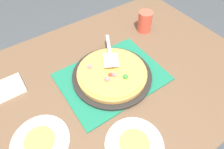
{
  "coord_description": "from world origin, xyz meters",
  "views": [
    {
      "loc": [
        -0.34,
        -0.49,
        1.48
      ],
      "look_at": [
        0.0,
        0.0,
        0.77
      ],
      "focal_mm": 31.27,
      "sensor_mm": 36.0,
      "label": 1
    }
  ],
  "objects_px": {
    "pizza_pan": "(112,75)",
    "cup_near": "(145,22)",
    "served_slice_left": "(135,143)",
    "pizza": "(112,73)",
    "pizza_server": "(110,53)",
    "napkin_stack": "(10,87)",
    "plate_far_right": "(40,142)",
    "served_slice_right": "(39,140)",
    "plate_near_left": "(134,145)"
  },
  "relations": [
    {
      "from": "pizza_pan",
      "to": "cup_near",
      "type": "xyz_separation_m",
      "value": [
        0.37,
        0.2,
        0.05
      ]
    },
    {
      "from": "served_slice_left",
      "to": "cup_near",
      "type": "height_order",
      "value": "cup_near"
    },
    {
      "from": "served_slice_left",
      "to": "pizza",
      "type": "bearing_deg",
      "value": 69.76
    },
    {
      "from": "served_slice_left",
      "to": "pizza_server",
      "type": "distance_m",
      "value": 0.44
    },
    {
      "from": "served_slice_left",
      "to": "napkin_stack",
      "type": "xyz_separation_m",
      "value": [
        -0.31,
        0.53,
        -0.01
      ]
    },
    {
      "from": "pizza_pan",
      "to": "plate_far_right",
      "type": "relative_size",
      "value": 1.73
    },
    {
      "from": "pizza",
      "to": "served_slice_left",
      "type": "bearing_deg",
      "value": -110.24
    },
    {
      "from": "served_slice_left",
      "to": "served_slice_right",
      "type": "bearing_deg",
      "value": 143.83
    },
    {
      "from": "served_slice_left",
      "to": "napkin_stack",
      "type": "bearing_deg",
      "value": 120.23
    },
    {
      "from": "pizza_pan",
      "to": "pizza_server",
      "type": "xyz_separation_m",
      "value": [
        0.05,
        0.09,
        0.05
      ]
    },
    {
      "from": "cup_near",
      "to": "pizza_server",
      "type": "relative_size",
      "value": 0.54
    },
    {
      "from": "served_slice_right",
      "to": "napkin_stack",
      "type": "bearing_deg",
      "value": 94.06
    },
    {
      "from": "plate_near_left",
      "to": "served_slice_right",
      "type": "xyz_separation_m",
      "value": [
        -0.28,
        0.21,
        0.01
      ]
    },
    {
      "from": "plate_near_left",
      "to": "plate_far_right",
      "type": "distance_m",
      "value": 0.35
    },
    {
      "from": "pizza",
      "to": "napkin_stack",
      "type": "relative_size",
      "value": 2.75
    },
    {
      "from": "napkin_stack",
      "to": "pizza_server",
      "type": "bearing_deg",
      "value": -14.59
    },
    {
      "from": "served_slice_right",
      "to": "served_slice_left",
      "type": "bearing_deg",
      "value": -36.17
    },
    {
      "from": "pizza",
      "to": "cup_near",
      "type": "xyz_separation_m",
      "value": [
        0.37,
        0.2,
        0.03
      ]
    },
    {
      "from": "pizza_server",
      "to": "cup_near",
      "type": "bearing_deg",
      "value": 19.09
    },
    {
      "from": "served_slice_right",
      "to": "pizza_server",
      "type": "relative_size",
      "value": 0.49
    },
    {
      "from": "pizza_pan",
      "to": "pizza",
      "type": "relative_size",
      "value": 1.15
    },
    {
      "from": "pizza",
      "to": "napkin_stack",
      "type": "bearing_deg",
      "value": 153.81
    },
    {
      "from": "served_slice_right",
      "to": "cup_near",
      "type": "relative_size",
      "value": 0.92
    },
    {
      "from": "napkin_stack",
      "to": "served_slice_right",
      "type": "bearing_deg",
      "value": -85.94
    },
    {
      "from": "plate_far_right",
      "to": "served_slice_right",
      "type": "xyz_separation_m",
      "value": [
        0.0,
        0.0,
        0.01
      ]
    },
    {
      "from": "served_slice_right",
      "to": "napkin_stack",
      "type": "relative_size",
      "value": 0.92
    },
    {
      "from": "pizza",
      "to": "plate_far_right",
      "type": "xyz_separation_m",
      "value": [
        -0.4,
        -0.11,
        -0.03
      ]
    },
    {
      "from": "served_slice_right",
      "to": "plate_far_right",
      "type": "bearing_deg",
      "value": 0.0
    },
    {
      "from": "pizza",
      "to": "served_slice_right",
      "type": "height_order",
      "value": "pizza"
    },
    {
      "from": "plate_near_left",
      "to": "served_slice_left",
      "type": "distance_m",
      "value": 0.01
    },
    {
      "from": "plate_far_right",
      "to": "cup_near",
      "type": "distance_m",
      "value": 0.83
    },
    {
      "from": "served_slice_left",
      "to": "cup_near",
      "type": "relative_size",
      "value": 0.92
    },
    {
      "from": "pizza",
      "to": "pizza_server",
      "type": "relative_size",
      "value": 1.48
    },
    {
      "from": "pizza_pan",
      "to": "cup_near",
      "type": "relative_size",
      "value": 3.17
    },
    {
      "from": "pizza_pan",
      "to": "napkin_stack",
      "type": "relative_size",
      "value": 3.17
    },
    {
      "from": "served_slice_right",
      "to": "napkin_stack",
      "type": "xyz_separation_m",
      "value": [
        -0.02,
        0.32,
        -0.01
      ]
    },
    {
      "from": "plate_far_right",
      "to": "cup_near",
      "type": "height_order",
      "value": "cup_near"
    },
    {
      "from": "pizza",
      "to": "plate_near_left",
      "type": "height_order",
      "value": "pizza"
    },
    {
      "from": "cup_near",
      "to": "napkin_stack",
      "type": "relative_size",
      "value": 1.0
    },
    {
      "from": "plate_far_right",
      "to": "served_slice_right",
      "type": "relative_size",
      "value": 2.0
    },
    {
      "from": "pizza",
      "to": "pizza_pan",
      "type": "bearing_deg",
      "value": -0.73
    },
    {
      "from": "cup_near",
      "to": "napkin_stack",
      "type": "bearing_deg",
      "value": 179.14
    },
    {
      "from": "served_slice_left",
      "to": "served_slice_right",
      "type": "relative_size",
      "value": 1.0
    },
    {
      "from": "served_slice_right",
      "to": "cup_near",
      "type": "bearing_deg",
      "value": 21.81
    },
    {
      "from": "napkin_stack",
      "to": "cup_near",
      "type": "bearing_deg",
      "value": -0.86
    },
    {
      "from": "pizza",
      "to": "cup_near",
      "type": "distance_m",
      "value": 0.42
    },
    {
      "from": "served_slice_left",
      "to": "served_slice_right",
      "type": "xyz_separation_m",
      "value": [
        -0.28,
        0.21,
        0.0
      ]
    },
    {
      "from": "served_slice_right",
      "to": "cup_near",
      "type": "distance_m",
      "value": 0.83
    },
    {
      "from": "plate_far_right",
      "to": "napkin_stack",
      "type": "bearing_deg",
      "value": 94.06
    },
    {
      "from": "plate_far_right",
      "to": "napkin_stack",
      "type": "relative_size",
      "value": 1.83
    }
  ]
}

